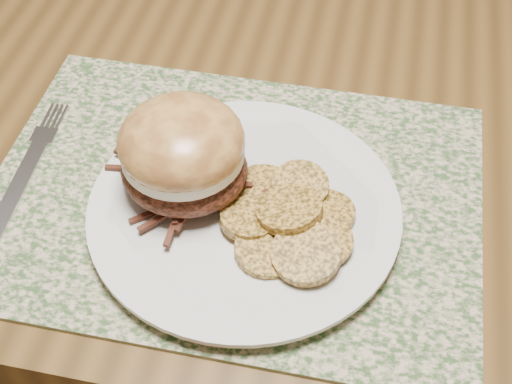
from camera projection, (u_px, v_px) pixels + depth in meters
ground at (136, 331)px, 1.42m from camera, size 3.50×3.50×0.00m
dining_table at (70, 63)px, 0.91m from camera, size 1.50×0.90×0.75m
placemat at (233, 196)px, 0.66m from camera, size 0.45×0.33×0.00m
dinner_plate at (244, 211)px, 0.63m from camera, size 0.26×0.26×0.02m
pork_sandwich at (183, 153)px, 0.61m from camera, size 0.13×0.13×0.09m
roasted_potatoes at (288, 218)px, 0.60m from camera, size 0.13×0.15×0.03m
fork at (26, 172)px, 0.67m from camera, size 0.03×0.20×0.00m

